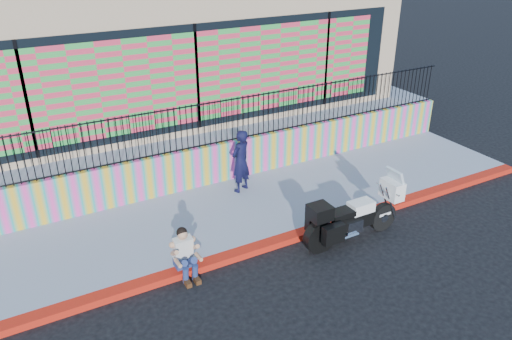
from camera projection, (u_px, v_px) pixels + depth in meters
ground at (275, 245)px, 11.20m from camera, size 90.00×90.00×0.00m
red_curb at (275, 243)px, 11.17m from camera, size 16.00×0.30×0.15m
sidewalk at (241, 210)px, 12.47m from camera, size 16.00×3.00×0.15m
mural_wall at (214, 163)px, 13.46m from camera, size 16.00×0.20×1.10m
metal_fence at (212, 123)px, 12.95m from camera, size 15.80×0.04×1.20m
elevated_platform at (154, 111)px, 17.51m from camera, size 16.00×10.00×1.25m
storefront_building at (149, 37)px, 16.20m from camera, size 14.00×8.06×4.00m
police_motorcycle at (352, 216)px, 11.11m from camera, size 2.47×0.82×1.54m
police_officer at (241, 161)px, 12.89m from camera, size 0.73×0.62×1.69m
seated_man at (186, 258)px, 10.01m from camera, size 0.54×0.71×1.06m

